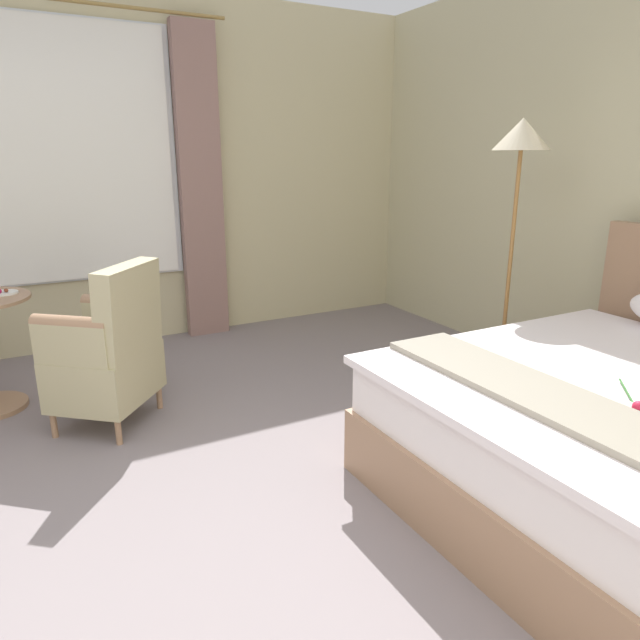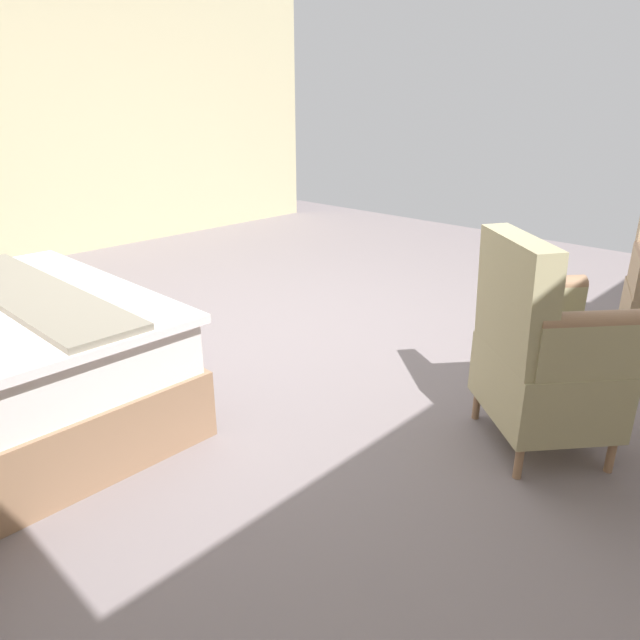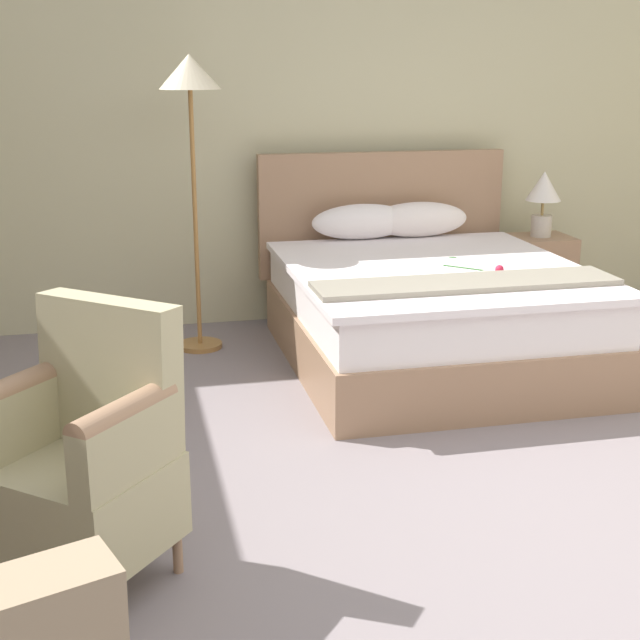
{
  "view_description": "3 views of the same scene",
  "coord_description": "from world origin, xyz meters",
  "views": [
    {
      "loc": [
        1.68,
        -0.33,
        1.58
      ],
      "look_at": [
        -0.79,
        1.02,
        0.76
      ],
      "focal_mm": 32.0,
      "sensor_mm": 36.0,
      "label": 1
    },
    {
      "loc": [
        -2.56,
        2.41,
        1.49
      ],
      "look_at": [
        -1.13,
        0.91,
        0.69
      ],
      "focal_mm": 32.0,
      "sensor_mm": 36.0,
      "label": 2
    },
    {
      "loc": [
        -1.53,
        -2.79,
        1.76
      ],
      "look_at": [
        -0.72,
        0.78,
        0.69
      ],
      "focal_mm": 50.0,
      "sensor_mm": 36.0,
      "label": 3
    }
  ],
  "objects": [
    {
      "name": "wall_window_side",
      "position": [
        -3.34,
        0.0,
        1.43
      ],
      "size": [
        0.27,
        6.53,
        2.85
      ],
      "color": "beige",
      "rests_on": "ground"
    },
    {
      "name": "bed",
      "position": [
        0.23,
        2.11,
        0.34
      ],
      "size": [
        1.72,
        2.05,
        1.17
      ],
      "color": "#9C7558",
      "rests_on": "ground"
    },
    {
      "name": "ground_plane",
      "position": [
        0.0,
        0.0,
        0.0
      ],
      "size": [
        8.1,
        8.1,
        0.0
      ],
      "primitive_type": "plane",
      "color": "gray"
    },
    {
      "name": "snack_plate",
      "position": [
        -2.32,
        -0.41,
        0.74
      ],
      "size": [
        0.16,
        0.16,
        0.04
      ],
      "color": "white",
      "rests_on": "side_table_round"
    },
    {
      "name": "armchair_by_window",
      "position": [
        -1.7,
        0.1,
        0.46
      ],
      "size": [
        0.75,
        0.75,
        0.98
      ],
      "color": "#9C7558",
      "rests_on": "ground"
    },
    {
      "name": "floor_lamp_brass",
      "position": [
        -1.08,
        2.66,
        1.54
      ],
      "size": [
        0.37,
        0.37,
        1.8
      ],
      "color": "#A3713A",
      "rests_on": "ground"
    }
  ]
}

